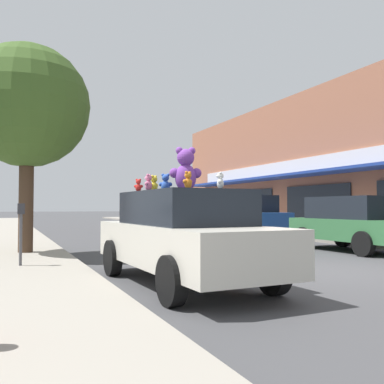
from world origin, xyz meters
TOP-DOWN VIEW (x-y plane):
  - ground_plane at (0.00, 0.00)m, footprint 260.00×260.00m
  - sidewalk_near at (-6.13, 0.00)m, footprint 2.95×90.00m
  - plush_art_car at (-3.39, -0.13)m, footprint 2.03×4.71m
  - teddy_bear_giant at (-3.28, 0.01)m, footprint 0.60×0.42m
  - teddy_bear_red at (-4.02, 0.43)m, footprint 0.17×0.15m
  - teddy_bear_white at (-3.20, -1.17)m, footprint 0.15×0.20m
  - teddy_bear_pink at (-3.96, 0.02)m, footprint 0.19×0.21m
  - teddy_bear_blue at (-3.51, 0.42)m, footprint 0.26×0.20m
  - teddy_bear_yellow at (-3.65, 0.67)m, footprint 0.24×0.20m
  - teddy_bear_orange at (-3.63, -0.93)m, footprint 0.21×0.17m
  - parked_car_far_center at (3.39, 2.94)m, footprint 1.80×4.01m
  - parked_car_far_right at (3.39, 8.82)m, footprint 1.81×4.03m
  - street_tree at (-5.70, 5.22)m, footprint 3.30×3.30m
  - parking_meter at (-5.91, 2.46)m, footprint 0.14×0.10m

SIDE VIEW (x-z plane):
  - ground_plane at x=0.00m, z-range 0.00..0.00m
  - sidewalk_near at x=-6.13m, z-range 0.00..0.13m
  - plush_art_car at x=-3.39m, z-range 0.04..1.65m
  - parked_car_far_center at x=3.39m, z-range 0.05..1.70m
  - parked_car_far_right at x=3.39m, z-range 0.02..1.84m
  - parking_meter at x=-5.91m, z-range 0.31..1.58m
  - teddy_bear_red at x=-4.02m, z-range 1.60..1.83m
  - teddy_bear_white at x=-3.20m, z-range 1.60..1.86m
  - teddy_bear_orange at x=-3.63m, z-range 1.60..1.88m
  - teddy_bear_pink at x=-3.96m, z-range 1.60..1.89m
  - teddy_bear_yellow at x=-3.65m, z-range 1.60..1.92m
  - teddy_bear_blue at x=-3.51m, z-range 1.60..1.94m
  - teddy_bear_giant at x=-3.28m, z-range 1.59..2.38m
  - street_tree at x=-5.70m, z-range 1.24..6.81m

